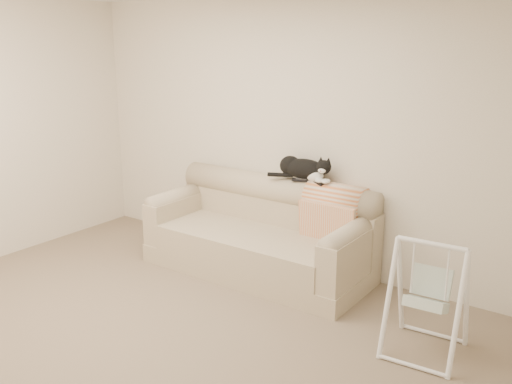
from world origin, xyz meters
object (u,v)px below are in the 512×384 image
at_px(sofa, 261,235).
at_px(remote_b, 317,183).
at_px(baby_swing, 428,297).
at_px(tuxedo_cat, 304,169).
at_px(remote_a, 301,180).

distance_m(sofa, remote_b, 0.77).
xyz_separation_m(sofa, remote_b, (0.48, 0.21, 0.56)).
bearing_deg(baby_swing, sofa, 163.33).
bearing_deg(tuxedo_cat, remote_b, -10.46).
xyz_separation_m(sofa, baby_swing, (1.83, -0.55, 0.08)).
distance_m(remote_b, tuxedo_cat, 0.20).
bearing_deg(remote_b, baby_swing, -29.42).
bearing_deg(sofa, tuxedo_cat, 37.44).
height_order(remote_a, tuxedo_cat, tuxedo_cat).
bearing_deg(remote_a, tuxedo_cat, 72.52).
bearing_deg(tuxedo_cat, sofa, -142.56).
xyz_separation_m(remote_a, baby_swing, (1.52, -0.77, -0.48)).
relative_size(sofa, remote_a, 11.79).
bearing_deg(sofa, remote_b, 23.78).
height_order(remote_a, remote_b, remote_a).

